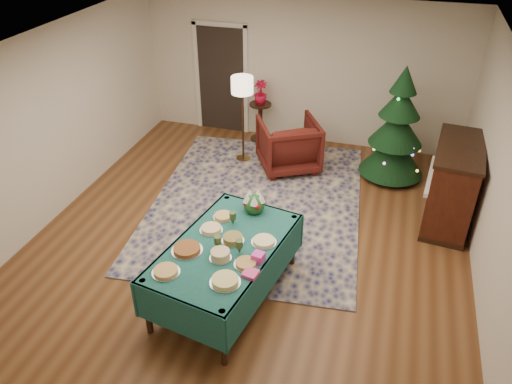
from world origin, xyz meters
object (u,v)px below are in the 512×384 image
(armchair, at_px, (289,142))
(side_table, at_px, (260,123))
(buffet_table, at_px, (225,256))
(floor_lamp, at_px, (242,90))
(christmas_tree, at_px, (397,130))
(piano, at_px, (452,185))
(gift_box, at_px, (258,257))
(potted_plant, at_px, (260,97))

(armchair, relative_size, side_table, 1.31)
(buffet_table, distance_m, floor_lamp, 3.58)
(armchair, xyz_separation_m, christmas_tree, (1.76, 0.21, 0.38))
(piano, bearing_deg, buffet_table, -136.94)
(armchair, bearing_deg, christmas_tree, 158.25)
(gift_box, height_order, piano, piano)
(armchair, height_order, floor_lamp, floor_lamp)
(piano, bearing_deg, side_table, 152.04)
(side_table, bearing_deg, potted_plant, 0.00)
(buffet_table, distance_m, potted_plant, 4.34)
(piano, bearing_deg, floor_lamp, 164.72)
(armchair, relative_size, potted_plant, 2.22)
(gift_box, bearing_deg, potted_plant, 105.62)
(buffet_table, height_order, potted_plant, potted_plant)
(potted_plant, bearing_deg, piano, -27.96)
(side_table, relative_size, piano, 0.51)
(side_table, height_order, piano, piano)
(side_table, distance_m, potted_plant, 0.51)
(piano, bearing_deg, armchair, 161.47)
(buffet_table, relative_size, potted_plant, 4.88)
(buffet_table, bearing_deg, side_table, 100.45)
(potted_plant, relative_size, piano, 0.30)
(gift_box, height_order, potted_plant, potted_plant)
(christmas_tree, bearing_deg, gift_box, -109.32)
(armchair, bearing_deg, buffet_table, 61.67)
(buffet_table, relative_size, gift_box, 17.50)
(buffet_table, bearing_deg, piano, 43.06)
(armchair, relative_size, piano, 0.66)
(gift_box, distance_m, armchair, 3.53)
(floor_lamp, bearing_deg, christmas_tree, 3.13)
(gift_box, relative_size, potted_plant, 0.28)
(buffet_table, bearing_deg, christmas_tree, 63.84)
(buffet_table, distance_m, armchair, 3.34)
(buffet_table, distance_m, piano, 3.59)
(gift_box, relative_size, christmas_tree, 0.06)
(floor_lamp, bearing_deg, potted_plant, 84.85)
(piano, bearing_deg, potted_plant, 152.04)
(side_table, xyz_separation_m, piano, (3.41, -1.81, 0.24))
(buffet_table, relative_size, floor_lamp, 1.39)
(armchair, bearing_deg, potted_plant, -78.76)
(potted_plant, bearing_deg, floor_lamp, -95.15)
(floor_lamp, xyz_separation_m, potted_plant, (0.08, 0.86, -0.44))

